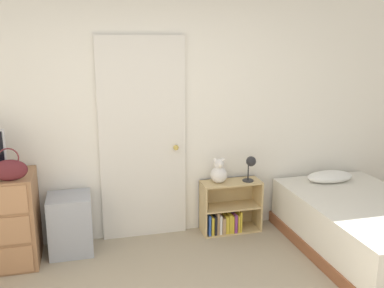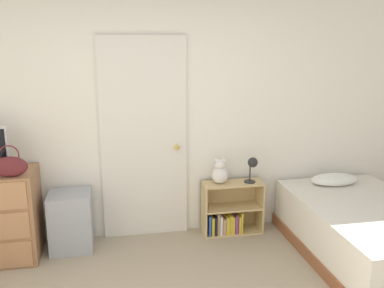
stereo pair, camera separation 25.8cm
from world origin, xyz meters
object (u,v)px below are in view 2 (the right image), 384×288
object	(u,v)px
bed	(367,232)
handbag	(10,166)
storage_bin	(71,221)
desk_lamp	(252,165)
bookshelf	(229,213)
teddy_bear	(220,173)

from	to	relation	value
bed	handbag	bearing A→B (deg)	171.73
storage_bin	desk_lamp	world-z (taller)	desk_lamp
handbag	desk_lamp	xyz separation A→B (m)	(2.32, 0.27, -0.20)
handbag	bookshelf	xyz separation A→B (m)	(2.08, 0.32, -0.74)
desk_lamp	bed	world-z (taller)	desk_lamp
handbag	desk_lamp	size ratio (longest dim) A/B	1.08
teddy_bear	desk_lamp	world-z (taller)	desk_lamp
bookshelf	teddy_bear	xyz separation A→B (m)	(-0.10, -0.00, 0.46)
bookshelf	teddy_bear	size ratio (longest dim) A/B	2.37
handbag	bed	world-z (taller)	handbag
storage_bin	bed	bearing A→B (deg)	-14.60
storage_bin	bookshelf	size ratio (longest dim) A/B	0.91
handbag	storage_bin	bearing A→B (deg)	29.15
bookshelf	storage_bin	bearing A→B (deg)	-177.79
handbag	bed	bearing A→B (deg)	-8.27
storage_bin	teddy_bear	distance (m)	1.58
bookshelf	desk_lamp	distance (m)	0.59
storage_bin	bed	distance (m)	2.86
storage_bin	teddy_bear	size ratio (longest dim) A/B	2.16
desk_lamp	storage_bin	bearing A→B (deg)	-179.34
teddy_bear	bed	world-z (taller)	teddy_bear
desk_lamp	bookshelf	bearing A→B (deg)	169.98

